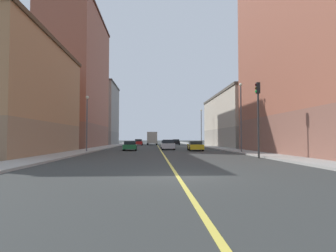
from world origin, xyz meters
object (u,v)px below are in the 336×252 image
at_px(building_right_corner, 14,97).
at_px(car_black, 176,142).
at_px(building_right_distant, 100,114).
at_px(car_green, 130,146).
at_px(car_white, 166,144).
at_px(box_truck, 152,138).
at_px(street_lamp_right_near, 87,117).
at_px(car_yellow, 195,146).
at_px(car_silver, 168,145).
at_px(building_right_midblock, 77,80).
at_px(street_lamp_left_far, 201,124).
at_px(traffic_light_left_near, 258,109).
at_px(building_left_near, 311,34).
at_px(car_red, 139,142).
at_px(car_blue, 171,142).
at_px(street_lamp_left_near, 241,110).
at_px(building_left_mid, 238,121).

bearing_deg(building_right_corner, car_black, 64.53).
xyz_separation_m(building_right_distant, car_green, (10.76, -36.62, -7.19)).
relative_size(car_white, box_truck, 0.66).
bearing_deg(box_truck, street_lamp_right_near, -101.30).
height_order(building_right_corner, street_lamp_right_near, building_right_corner).
height_order(car_green, car_yellow, car_yellow).
height_order(street_lamp_right_near, car_silver, street_lamp_right_near).
relative_size(building_right_midblock, street_lamp_left_far, 3.35).
height_order(traffic_light_left_near, car_yellow, traffic_light_left_near).
height_order(street_lamp_left_far, car_green, street_lamp_left_far).
distance_m(building_left_near, building_right_corner, 30.44).
height_order(building_right_corner, car_yellow, building_right_corner).
height_order(car_white, car_green, car_white).
bearing_deg(car_red, car_blue, 54.78).
bearing_deg(building_right_midblock, car_blue, 53.89).
relative_size(building_right_corner, street_lamp_left_far, 2.64).
xyz_separation_m(car_red, car_silver, (5.50, -25.92, 0.01)).
distance_m(building_left_near, building_right_midblock, 38.89).
height_order(building_left_near, car_silver, building_left_near).
height_order(street_lamp_left_near, box_truck, street_lamp_left_near).
height_order(car_blue, car_black, car_black).
distance_m(building_right_corner, building_right_midblock, 24.64).
xyz_separation_m(traffic_light_left_near, car_green, (-11.67, 15.70, -3.39)).
relative_size(building_left_mid, building_right_distant, 1.58).
height_order(car_silver, car_yellow, car_silver).
distance_m(building_right_midblock, car_yellow, 27.31).
xyz_separation_m(building_left_mid, traffic_light_left_near, (-7.30, -30.13, -0.91)).
bearing_deg(car_white, box_truck, 96.05).
relative_size(building_right_corner, car_silver, 4.24).
bearing_deg(car_blue, car_green, -101.49).
bearing_deg(car_blue, street_lamp_left_far, -78.22).
distance_m(building_right_distant, street_lamp_left_far, 29.98).
bearing_deg(car_blue, building_right_midblock, -126.11).
relative_size(car_red, car_silver, 0.90).
relative_size(building_right_corner, building_right_distant, 1.19).
xyz_separation_m(building_right_corner, car_red, (10.53, 37.83, -5.08)).
relative_size(building_right_distant, car_blue, 3.88).
xyz_separation_m(building_right_corner, car_black, (19.39, 40.70, -5.09)).
height_order(car_blue, car_yellow, car_yellow).
bearing_deg(building_right_corner, street_lamp_right_near, 33.13).
distance_m(building_right_corner, street_lamp_left_far, 36.45).
relative_size(building_right_midblock, box_truck, 3.44).
relative_size(building_left_mid, car_white, 5.43).
height_order(building_right_midblock, car_blue, building_right_midblock).
height_order(building_right_distant, car_yellow, building_right_distant).
relative_size(street_lamp_right_near, street_lamp_left_far, 0.87).
xyz_separation_m(street_lamp_right_near, car_black, (13.11, 36.60, -3.39)).
relative_size(street_lamp_left_far, car_yellow, 1.57).
bearing_deg(car_green, traffic_light_left_near, -53.36).
bearing_deg(street_lamp_right_near, car_black, 70.29).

